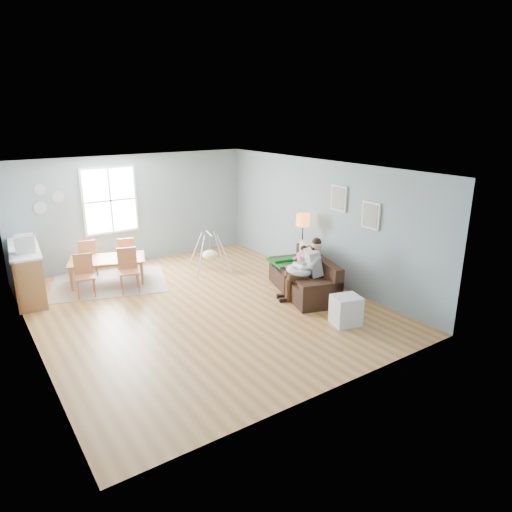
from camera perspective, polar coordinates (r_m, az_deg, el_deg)
room at (r=8.43m, az=-7.32°, el=8.89°), size 8.40×9.40×3.90m
window at (r=11.53m, az=-17.79°, el=6.63°), size 1.32×0.08×1.62m
pictures at (r=9.46m, az=12.17°, el=6.06°), size 0.05×1.34×0.74m
wall_plates at (r=11.21m, az=-24.77°, el=6.49°), size 0.67×0.02×0.66m
sofa at (r=9.70m, az=6.22°, el=-2.99°), size 1.39×2.14×0.80m
green_throw at (r=10.17m, az=4.40°, el=-0.60°), size 1.03×0.88×0.04m
beige_pillow at (r=10.09m, az=6.22°, el=0.45°), size 0.28×0.48×0.46m
father at (r=9.27m, az=6.26°, el=-1.34°), size 0.96×0.67×1.28m
nursing_pillow at (r=9.24m, az=5.41°, el=-1.81°), size 0.66×0.65×0.21m
infant at (r=9.24m, az=5.31°, el=-1.30°), size 0.13×0.35×0.13m
toddler at (r=9.70m, az=5.46°, el=-0.51°), size 0.53×0.39×0.78m
floor_lamp at (r=10.25m, az=5.87°, el=3.79°), size 0.30×0.30×1.51m
storage_cube at (r=8.41m, az=11.13°, el=-6.67°), size 0.57×0.54×0.53m
rug at (r=10.79m, az=-17.86°, el=-3.19°), size 2.88×2.50×0.01m
dining_table at (r=10.70m, az=-18.00°, el=-1.79°), size 1.83×1.40×0.57m
chair_sw at (r=10.08m, az=-20.67°, el=-1.98°), size 0.46×0.46×0.88m
chair_se at (r=10.04m, az=-15.68°, el=-1.35°), size 0.51×0.51×0.93m
chair_nw at (r=11.23m, az=-20.26°, el=0.04°), size 0.47×0.47×0.89m
chair_ne at (r=11.21m, az=-15.85°, el=0.38°), size 0.50×0.50×0.87m
counter at (r=10.48m, az=-26.65°, el=-1.77°), size 0.74×1.94×1.06m
monitor at (r=9.95m, az=-27.00°, el=1.39°), size 0.38×0.37×0.33m
baby_swing at (r=10.99m, az=-5.77°, el=0.24°), size 1.10×1.11×0.93m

